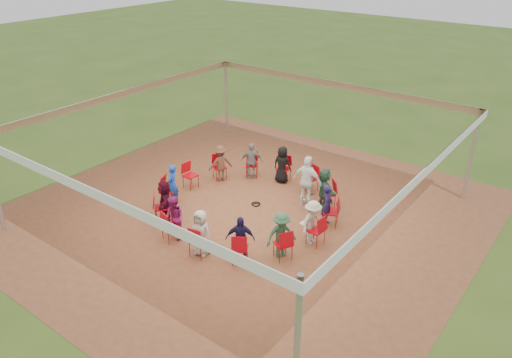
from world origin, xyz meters
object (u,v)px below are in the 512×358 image
Objects in this scene: chair_11 at (199,241)px; standing_person at (307,181)px; person_seated_9 at (174,219)px; person_seated_10 at (201,233)px; chair_7 at (190,176)px; person_seated_7 at (172,184)px; chair_13 at (283,244)px; person_seated_0 at (313,222)px; chair_6 at (219,167)px; chair_3 at (310,178)px; chair_10 at (171,226)px; chair_12 at (240,248)px; laptop at (308,221)px; person_seated_11 at (240,239)px; cable_coil at (256,204)px; chair_0 at (316,230)px; person_seated_6 at (220,163)px; chair_8 at (169,190)px; chair_5 at (252,165)px; chair_1 at (331,212)px; person_seated_8 at (165,201)px; person_seated_3 at (308,174)px; chair_4 at (284,169)px; person_seated_12 at (281,235)px; chair_9 at (161,207)px; person_seated_4 at (282,165)px; person_seated_2 at (325,188)px; person_seated_1 at (327,205)px; chair_2 at (328,193)px.

chair_11 is 4.17m from standing_person.
person_seated_10 is (1.08, -0.09, 0.00)m from person_seated_9.
person_seated_7 is at bearing 18.86° from chair_7.
chair_13 is 1.14m from person_seated_0.
person_seated_9 is at bearing 52.53° from chair_6.
chair_3 is 0.69× the size of person_seated_9.
chair_10 and chair_12 have the same top height.
standing_person is at bearing 70.36° from chair_11.
person_seated_11 is at bearing 158.30° from laptop.
person_seated_10 is 3.42× the size of cable_coil.
standing_person is 4.68× the size of laptop.
person_seated_6 is (-4.66, 1.43, 0.20)m from chair_0.
chair_8 is 2.37× the size of cable_coil.
person_seated_7 is 2.71m from cable_coil.
chair_5 and chair_13 have the same top height.
chair_1 is at bearing 116.38° from person_seated_6.
person_seated_8 is (0.55, -3.07, 0.20)m from chair_6.
person_seated_3 is at bearing 77.14° from person_seated_10.
chair_4 is 1.00× the size of chair_13.
person_seated_9 is at bearing 167.14° from person_seated_10.
chair_0 is at bearing 50.33° from person_seated_9.
cable_coil is at bearing 80.75° from person_seated_12.
standing_person is (3.57, 2.46, 0.38)m from chair_8.
person_seated_8 is (0.89, -1.98, 0.20)m from chair_7.
person_seated_3 reaches higher than chair_13.
person_seated_8 reaches higher than chair_12.
person_seated_10 is (0.73, -4.94, 0.20)m from chair_4.
chair_12 is at bearing 90.00° from chair_5.
person_seated_9 is at bearing 161.14° from chair_11.
chair_12 is (3.18, -0.25, 0.00)m from chair_9.
chair_0 and chair_5 have the same top height.
chair_3 is 0.69× the size of person_seated_4.
person_seated_10 reaches higher than chair_0.
person_seated_2 is at bearing 151.43° from chair_4.
chair_11 is 5.00m from person_seated_4.
chair_4 is 0.69× the size of person_seated_2.
chair_6 is 2.54× the size of laptop.
chair_6 is at bearing 77.14° from chair_0.
person_seated_0 reaches higher than chair_12.
person_seated_11 is (3.92, -2.22, 0.20)m from chair_7.
person_seated_6 is (0.44, 1.03, 0.20)m from chair_7.
person_seated_4 reaches higher than chair_13.
chair_11 is 3.18m from cable_coil.
chair_3 is 4.99m from chair_9.
chair_12 is at bearing 51.43° from chair_8.
chair_9 is 1.00× the size of chair_10.
person_seated_9 is (-1.10, 0.20, 0.20)m from chair_11.
person_seated_1 is at bearing 64.95° from chair_10.
person_seated_8 is 2.91m from cable_coil.
chair_2 reaches higher than cable_coil.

